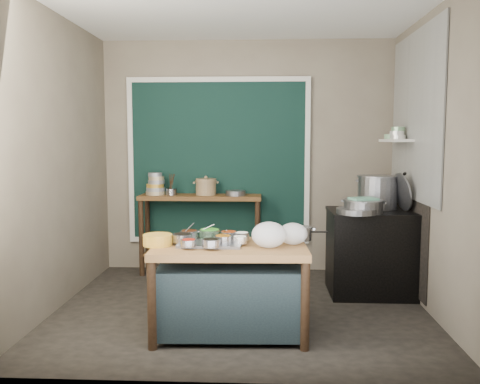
{
  "coord_description": "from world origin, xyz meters",
  "views": [
    {
      "loc": [
        0.22,
        -4.71,
        1.61
      ],
      "look_at": [
        -0.03,
        0.25,
        1.1
      ],
      "focal_mm": 38.0,
      "sensor_mm": 36.0,
      "label": 1
    }
  ],
  "objects_px": {
    "back_counter": "(201,234)",
    "stove_block": "(373,254)",
    "stock_pot": "(377,192)",
    "steamer": "(363,206)",
    "prep_table": "(230,290)",
    "saucepan": "(300,233)",
    "yellow_basin": "(158,240)",
    "condiment_tray": "(211,243)",
    "ceramic_crock": "(206,188)",
    "utensil_cup": "(172,192)"
  },
  "relations": [
    {
      "from": "stove_block",
      "to": "ceramic_crock",
      "type": "relative_size",
      "value": 3.46
    },
    {
      "from": "back_counter",
      "to": "stove_block",
      "type": "relative_size",
      "value": 1.61
    },
    {
      "from": "condiment_tray",
      "to": "stock_pot",
      "type": "distance_m",
      "value": 2.13
    },
    {
      "from": "stock_pot",
      "to": "condiment_tray",
      "type": "bearing_deg",
      "value": -140.89
    },
    {
      "from": "stove_block",
      "to": "ceramic_crock",
      "type": "height_order",
      "value": "ceramic_crock"
    },
    {
      "from": "prep_table",
      "to": "steamer",
      "type": "height_order",
      "value": "steamer"
    },
    {
      "from": "prep_table",
      "to": "saucepan",
      "type": "height_order",
      "value": "saucepan"
    },
    {
      "from": "stove_block",
      "to": "saucepan",
      "type": "xyz_separation_m",
      "value": [
        -0.83,
        -0.94,
        0.38
      ]
    },
    {
      "from": "back_counter",
      "to": "steamer",
      "type": "height_order",
      "value": "steamer"
    },
    {
      "from": "back_counter",
      "to": "stove_block",
      "type": "bearing_deg",
      "value": -21.02
    },
    {
      "from": "ceramic_crock",
      "to": "stock_pot",
      "type": "bearing_deg",
      "value": -17.13
    },
    {
      "from": "back_counter",
      "to": "stock_pot",
      "type": "bearing_deg",
      "value": -16.01
    },
    {
      "from": "prep_table",
      "to": "yellow_basin",
      "type": "bearing_deg",
      "value": -178.86
    },
    {
      "from": "back_counter",
      "to": "condiment_tray",
      "type": "distance_m",
      "value": 1.95
    },
    {
      "from": "saucepan",
      "to": "steamer",
      "type": "relative_size",
      "value": 0.51
    },
    {
      "from": "prep_table",
      "to": "condiment_tray",
      "type": "relative_size",
      "value": 2.43
    },
    {
      "from": "prep_table",
      "to": "steamer",
      "type": "bearing_deg",
      "value": 36.51
    },
    {
      "from": "yellow_basin",
      "to": "condiment_tray",
      "type": "bearing_deg",
      "value": 8.16
    },
    {
      "from": "stock_pot",
      "to": "steamer",
      "type": "bearing_deg",
      "value": -121.28
    },
    {
      "from": "back_counter",
      "to": "stock_pot",
      "type": "xyz_separation_m",
      "value": [
        1.97,
        -0.56,
        0.58
      ]
    },
    {
      "from": "ceramic_crock",
      "to": "utensil_cup",
      "type": "bearing_deg",
      "value": -173.67
    },
    {
      "from": "condiment_tray",
      "to": "stock_pot",
      "type": "height_order",
      "value": "stock_pot"
    },
    {
      "from": "back_counter",
      "to": "utensil_cup",
      "type": "distance_m",
      "value": 0.62
    },
    {
      "from": "saucepan",
      "to": "stock_pot",
      "type": "bearing_deg",
      "value": 47.89
    },
    {
      "from": "back_counter",
      "to": "yellow_basin",
      "type": "relative_size",
      "value": 6.08
    },
    {
      "from": "steamer",
      "to": "back_counter",
      "type": "bearing_deg",
      "value": 152.35
    },
    {
      "from": "back_counter",
      "to": "stove_block",
      "type": "height_order",
      "value": "back_counter"
    },
    {
      "from": "back_counter",
      "to": "ceramic_crock",
      "type": "relative_size",
      "value": 5.57
    },
    {
      "from": "stove_block",
      "to": "stock_pot",
      "type": "bearing_deg",
      "value": 68.33
    },
    {
      "from": "steamer",
      "to": "prep_table",
      "type": "bearing_deg",
      "value": -141.5
    },
    {
      "from": "back_counter",
      "to": "condiment_tray",
      "type": "height_order",
      "value": "back_counter"
    },
    {
      "from": "steamer",
      "to": "utensil_cup",
      "type": "bearing_deg",
      "value": 156.88
    },
    {
      "from": "condiment_tray",
      "to": "stock_pot",
      "type": "xyz_separation_m",
      "value": [
        1.64,
        1.33,
        0.29
      ]
    },
    {
      "from": "ceramic_crock",
      "to": "stock_pot",
      "type": "relative_size",
      "value": 0.58
    },
    {
      "from": "stove_block",
      "to": "steamer",
      "type": "xyz_separation_m",
      "value": [
        -0.15,
        -0.19,
        0.52
      ]
    },
    {
      "from": "yellow_basin",
      "to": "ceramic_crock",
      "type": "distance_m",
      "value": 2.0
    },
    {
      "from": "prep_table",
      "to": "utensil_cup",
      "type": "relative_size",
      "value": 9.57
    },
    {
      "from": "stock_pot",
      "to": "steamer",
      "type": "height_order",
      "value": "stock_pot"
    },
    {
      "from": "stove_block",
      "to": "steamer",
      "type": "height_order",
      "value": "steamer"
    },
    {
      "from": "saucepan",
      "to": "utensil_cup",
      "type": "height_order",
      "value": "utensil_cup"
    },
    {
      "from": "back_counter",
      "to": "stove_block",
      "type": "xyz_separation_m",
      "value": [
        1.9,
        -0.73,
        -0.05
      ]
    },
    {
      "from": "utensil_cup",
      "to": "back_counter",
      "type": "bearing_deg",
      "value": 3.86
    },
    {
      "from": "ceramic_crock",
      "to": "stock_pot",
      "type": "xyz_separation_m",
      "value": [
        1.9,
        -0.59,
        0.02
      ]
    },
    {
      "from": "utensil_cup",
      "to": "stove_block",
      "type": "bearing_deg",
      "value": -17.49
    },
    {
      "from": "back_counter",
      "to": "stock_pot",
      "type": "height_order",
      "value": "stock_pot"
    },
    {
      "from": "condiment_tray",
      "to": "steamer",
      "type": "distance_m",
      "value": 1.74
    },
    {
      "from": "utensil_cup",
      "to": "steamer",
      "type": "bearing_deg",
      "value": -23.12
    },
    {
      "from": "ceramic_crock",
      "to": "stock_pot",
      "type": "height_order",
      "value": "stock_pot"
    },
    {
      "from": "ceramic_crock",
      "to": "steamer",
      "type": "relative_size",
      "value": 0.63
    },
    {
      "from": "stove_block",
      "to": "yellow_basin",
      "type": "bearing_deg",
      "value": -148.49
    }
  ]
}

